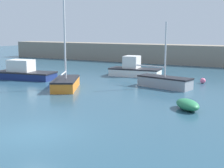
# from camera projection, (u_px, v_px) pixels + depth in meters

# --- Properties ---
(ground_plane) EXTENTS (120.00, 120.00, 0.20)m
(ground_plane) POSITION_uv_depth(u_px,v_px,m) (33.00, 135.00, 13.90)
(ground_plane) COLOR #284C60
(harbor_breakwater) EXTENTS (59.88, 3.30, 2.59)m
(harbor_breakwater) POSITION_uv_depth(u_px,v_px,m) (197.00, 55.00, 41.05)
(harbor_breakwater) COLOR gray
(harbor_breakwater) RESTS_ON ground_plane
(motorboat_grey_hull) EXTENTS (5.20, 2.68, 2.00)m
(motorboat_grey_hull) POSITION_uv_depth(u_px,v_px,m) (134.00, 69.00, 31.13)
(motorboat_grey_hull) COLOR white
(motorboat_grey_hull) RESTS_ON ground_plane
(fishing_dinghy_green) EXTENTS (2.12, 2.22, 0.61)m
(fishing_dinghy_green) POSITION_uv_depth(u_px,v_px,m) (188.00, 105.00, 17.94)
(fishing_dinghy_green) COLOR #287A4C
(fishing_dinghy_green) RESTS_ON ground_plane
(sailboat_twin_hulled) EXTENTS (4.99, 2.35, 5.19)m
(sailboat_twin_hulled) POSITION_uv_depth(u_px,v_px,m) (165.00, 82.00, 24.80)
(sailboat_twin_hulled) COLOR gray
(sailboat_twin_hulled) RESTS_ON ground_plane
(sailboat_tall_mast) EXTENTS (3.43, 4.53, 7.35)m
(sailboat_tall_mast) POSITION_uv_depth(u_px,v_px,m) (66.00, 83.00, 24.24)
(sailboat_tall_mast) COLOR orange
(sailboat_tall_mast) RESTS_ON ground_plane
(motorboat_with_cabin) EXTENTS (5.98, 3.13, 1.80)m
(motorboat_with_cabin) POSITION_uv_depth(u_px,v_px,m) (24.00, 72.00, 29.24)
(motorboat_with_cabin) COLOR navy
(motorboat_with_cabin) RESTS_ON ground_plane
(mooring_buoy_pink) EXTENTS (0.47, 0.47, 0.47)m
(mooring_buoy_pink) POSITION_uv_depth(u_px,v_px,m) (203.00, 81.00, 26.84)
(mooring_buoy_pink) COLOR #EA668C
(mooring_buoy_pink) RESTS_ON ground_plane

